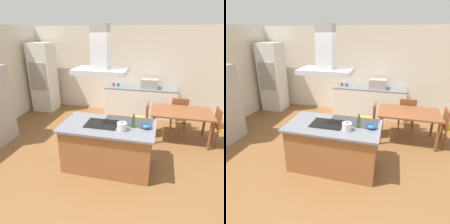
{
  "view_description": "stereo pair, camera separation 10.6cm",
  "coord_description": "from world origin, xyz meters",
  "views": [
    {
      "loc": [
        0.88,
        -3.32,
        2.5
      ],
      "look_at": [
        -0.02,
        0.4,
        1.0
      ],
      "focal_mm": 32.67,
      "sensor_mm": 36.0,
      "label": 1
    },
    {
      "loc": [
        0.99,
        -3.29,
        2.5
      ],
      "look_at": [
        -0.02,
        0.4,
        1.0
      ],
      "focal_mm": 32.67,
      "sensor_mm": 36.0,
      "label": 2
    }
  ],
  "objects": [
    {
      "name": "countertop_microwave",
      "position": [
        0.55,
        2.88,
        1.04
      ],
      "size": [
        0.5,
        0.38,
        0.28
      ],
      "primitive_type": "cube",
      "color": "#9E9993",
      "rests_on": "back_counter"
    },
    {
      "name": "chair_at_right_end",
      "position": [
        2.34,
        1.46,
        0.51
      ],
      "size": [
        0.42,
        0.42,
        0.89
      ],
      "color": "gold",
      "rests_on": "ground"
    },
    {
      "name": "coffee_mug_red",
      "position": [
        -0.59,
        2.92,
        0.95
      ],
      "size": [
        0.08,
        0.08,
        0.09
      ],
      "primitive_type": "cylinder",
      "color": "red",
      "rests_on": "back_counter"
    },
    {
      "name": "coffee_mug_blue",
      "position": [
        -0.43,
        2.9,
        0.95
      ],
      "size": [
        0.08,
        0.08,
        0.09
      ],
      "primitive_type": "cylinder",
      "color": "#2D56B2",
      "rests_on": "back_counter"
    },
    {
      "name": "wall_oven_stack",
      "position": [
        -2.9,
        2.65,
        1.1
      ],
      "size": [
        0.7,
        0.66,
        2.2
      ],
      "color": "silver",
      "rests_on": "ground"
    },
    {
      "name": "kitchen_island",
      "position": [
        0.0,
        0.0,
        0.45
      ],
      "size": [
        1.75,
        0.97,
        0.9
      ],
      "color": "#995B33",
      "rests_on": "ground"
    },
    {
      "name": "chair_facing_back_wall",
      "position": [
        1.43,
        2.13,
        0.51
      ],
      "size": [
        0.42,
        0.42,
        0.89
      ],
      "color": "gold",
      "rests_on": "ground"
    },
    {
      "name": "mixing_bowl",
      "position": [
        0.7,
        0.02,
        0.95
      ],
      "size": [
        0.19,
        0.19,
        0.1
      ],
      "primitive_type": "ellipsoid",
      "color": "#2D6BB7",
      "rests_on": "kitchen_island"
    },
    {
      "name": "chair_at_left_end",
      "position": [
        0.51,
        1.46,
        0.51
      ],
      "size": [
        0.42,
        0.42,
        0.89
      ],
      "color": "gold",
      "rests_on": "ground"
    },
    {
      "name": "dining_table",
      "position": [
        1.43,
        1.46,
        0.67
      ],
      "size": [
        1.4,
        0.9,
        0.75
      ],
      "color": "brown",
      "rests_on": "ground"
    },
    {
      "name": "range_hood",
      "position": [
        -0.12,
        0.0,
        2.1
      ],
      "size": [
        0.9,
        0.55,
        0.78
      ],
      "color": "#ADADB2"
    },
    {
      "name": "wall_back",
      "position": [
        0.0,
        3.25,
        1.35
      ],
      "size": [
        7.2,
        0.1,
        2.7
      ],
      "primitive_type": "cube",
      "color": "beige",
      "rests_on": "ground"
    },
    {
      "name": "olive_oil_bottle",
      "position": [
        0.47,
        0.02,
        1.0
      ],
      "size": [
        0.06,
        0.06,
        0.25
      ],
      "color": "#47722D",
      "rests_on": "kitchen_island"
    },
    {
      "name": "ground",
      "position": [
        0.0,
        1.5,
        0.0
      ],
      "size": [
        16.0,
        16.0,
        0.0
      ],
      "primitive_type": "plane",
      "color": "brown"
    },
    {
      "name": "cooktop",
      "position": [
        -0.12,
        0.0,
        0.91
      ],
      "size": [
        0.6,
        0.44,
        0.01
      ],
      "primitive_type": "cube",
      "color": "black",
      "rests_on": "kitchen_island"
    },
    {
      "name": "tea_kettle",
      "position": [
        0.29,
        -0.16,
        0.97
      ],
      "size": [
        0.22,
        0.17,
        0.17
      ],
      "color": "silver",
      "rests_on": "kitchen_island"
    },
    {
      "name": "back_counter",
      "position": [
        0.31,
        2.88,
        0.45
      ],
      "size": [
        2.2,
        0.62,
        0.9
      ],
      "color": "silver",
      "rests_on": "ground"
    }
  ]
}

